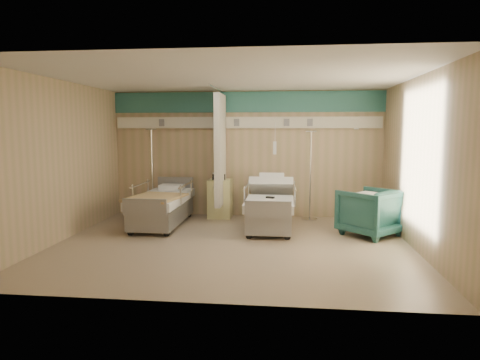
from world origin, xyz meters
name	(u,v)px	position (x,y,z in m)	size (l,w,h in m)	color
ground	(232,244)	(0.00, 0.00, 0.00)	(6.00, 5.00, 0.00)	gray
room_walls	(232,134)	(-0.03, 0.25, 1.86)	(6.04, 5.04, 2.82)	tan
bed_right	(270,212)	(0.60, 1.30, 0.32)	(1.00, 2.16, 0.63)	silver
bed_left	(162,210)	(-1.60, 1.30, 0.32)	(1.00, 2.16, 0.63)	silver
bedside_cabinet	(220,199)	(-0.55, 2.20, 0.42)	(0.50, 0.48, 0.85)	#E4DE8E
visitor_armchair	(370,212)	(2.45, 0.91, 0.43)	(0.93, 0.95, 0.87)	#20524D
waffle_blanket	(371,187)	(2.45, 0.92, 0.91)	(0.69, 0.61, 0.08)	white
iv_stand_right	(310,202)	(1.42, 2.18, 0.39)	(0.34, 0.34, 1.92)	silver
iv_stand_left	(153,198)	(-2.08, 2.18, 0.40)	(0.35, 0.35, 1.97)	silver
call_remote	(270,197)	(0.60, 1.09, 0.65)	(0.16, 0.07, 0.04)	black
tan_blanket	(156,197)	(-1.59, 0.84, 0.65)	(0.90, 1.14, 0.04)	tan
toiletry_bag	(219,177)	(-0.56, 2.12, 0.92)	(0.24, 0.15, 0.13)	black
white_cup	(215,176)	(-0.68, 2.30, 0.92)	(0.10, 0.10, 0.14)	white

